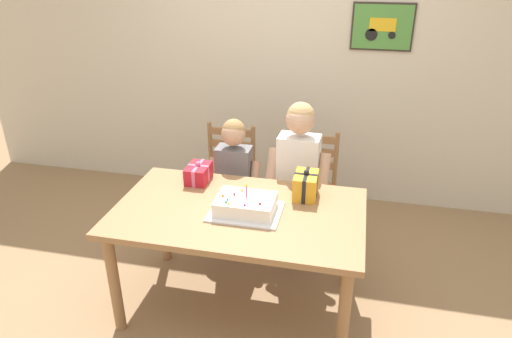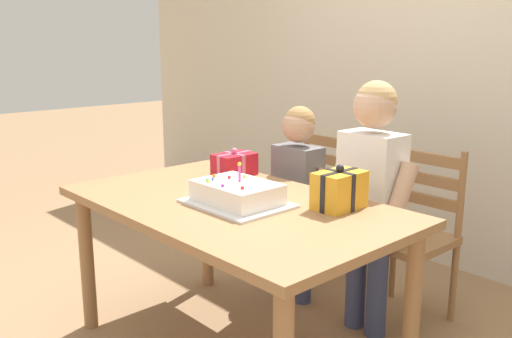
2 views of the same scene
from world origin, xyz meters
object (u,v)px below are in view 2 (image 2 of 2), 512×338
Objects in this scene: gift_box_red_large at (234,164)px; chair_right at (410,234)px; birthday_cake at (237,194)px; chair_left at (311,206)px; dining_table at (233,221)px; child_younger at (297,185)px; gift_box_beside_cake at (339,190)px; child_older at (371,184)px.

gift_box_red_large is 0.99m from chair_right.
birthday_cake is 1.07m from chair_left.
gift_box_red_large is at bearing 140.80° from birthday_cake.
dining_table is 3.56× the size of birthday_cake.
child_younger is at bearing -63.19° from chair_left.
dining_table is 7.01× the size of gift_box_beside_cake.
gift_box_red_large is at bearing 175.64° from gift_box_beside_cake.
gift_box_beside_cake is (0.39, 0.27, 0.17)m from dining_table.
birthday_cake is 1.97× the size of gift_box_beside_cake.
dining_table is 1.00m from chair_right.
birthday_cake is at bearing -67.13° from chair_left.
child_older is (0.29, 0.64, 0.12)m from dining_table.
child_older is (0.24, 0.65, -0.03)m from birthday_cake.
chair_left is at bearing 155.88° from child_older.
chair_left reaches higher than dining_table.
chair_left is at bearing 116.81° from child_younger.
child_older is (0.63, -0.28, 0.31)m from chair_left.
chair_left is at bearing 138.38° from gift_box_beside_cake.
gift_box_beside_cake is 0.71m from child_younger.
gift_box_beside_cake is at bearing -74.92° from child_older.
birthday_cake is 0.48× the size of chair_right.
gift_box_beside_cake is 0.20× the size of child_younger.
birthday_cake is 0.39× the size of child_younger.
gift_box_beside_cake is (0.76, -0.06, 0.02)m from gift_box_red_large.
dining_table is 1.40× the size of child_younger.
chair_right is at bearing 69.36° from dining_table.
child_older is at bearing 65.62° from dining_table.
child_older is at bearing 24.97° from gift_box_red_large.
birthday_cake is at bearing -68.90° from child_younger.
birthday_cake is 0.70m from child_older.
birthday_cake reaches higher than chair_right.
dining_table is 1.00m from chair_left.
gift_box_beside_cake reaches higher than dining_table.
dining_table is 0.52m from gift_box_red_large.
chair_right is at bearing 93.59° from gift_box_beside_cake.
gift_box_red_large is (-0.37, 0.33, 0.15)m from dining_table.
child_older is 1.14× the size of child_younger.
gift_box_red_large is at bearing 138.79° from dining_table.
chair_left reaches higher than gift_box_red_large.
gift_box_beside_cake is at bearing -4.36° from gift_box_red_large.
gift_box_beside_cake is at bearing 34.86° from dining_table.
chair_left is (-0.34, 0.92, -0.19)m from dining_table.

